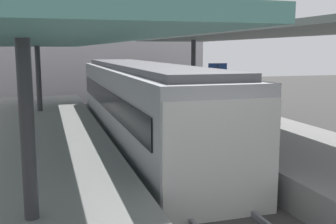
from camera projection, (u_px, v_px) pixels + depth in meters
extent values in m
plane|color=#383835|center=(165.00, 172.00, 12.63)|extent=(80.00, 80.00, 0.00)
cube|color=gray|center=(38.00, 167.00, 11.46)|extent=(4.40, 28.00, 1.00)
cube|color=gray|center=(272.00, 148.00, 13.65)|extent=(4.40, 28.00, 1.00)
cube|color=#423F3D|center=(165.00, 169.00, 12.61)|extent=(3.20, 28.00, 0.20)
cube|color=slate|center=(143.00, 166.00, 12.38)|extent=(0.08, 28.00, 0.14)
cube|color=slate|center=(187.00, 162.00, 12.79)|extent=(0.08, 28.00, 0.14)
cube|color=#ADADB2|center=(141.00, 106.00, 15.45)|extent=(2.70, 14.95, 2.90)
cube|color=silver|center=(223.00, 161.00, 8.38)|extent=(2.65, 0.08, 2.60)
cube|color=black|center=(105.00, 99.00, 15.01)|extent=(0.04, 13.75, 0.76)
cube|color=black|center=(175.00, 96.00, 15.80)|extent=(0.04, 13.75, 0.76)
cube|color=#515156|center=(141.00, 66.00, 15.22)|extent=(2.16, 14.20, 0.20)
cylinder|color=#333335|center=(27.00, 131.00, 6.52)|extent=(0.24, 0.24, 2.99)
cylinder|color=#333335|center=(39.00, 79.00, 18.43)|extent=(0.24, 0.24, 2.99)
cube|color=slate|center=(33.00, 41.00, 12.23)|extent=(4.18, 21.00, 0.16)
cylinder|color=#333335|center=(193.00, 73.00, 20.60)|extent=(0.24, 0.24, 3.31)
cube|color=slate|center=(255.00, 34.00, 14.37)|extent=(4.18, 21.00, 0.16)
cube|color=black|center=(233.00, 125.00, 14.06)|extent=(0.08, 0.32, 0.40)
cube|color=black|center=(260.00, 123.00, 14.37)|extent=(0.08, 0.32, 0.40)
cube|color=maroon|center=(247.00, 118.00, 14.18)|extent=(1.40, 0.40, 0.06)
cube|color=maroon|center=(245.00, 111.00, 14.31)|extent=(1.40, 0.06, 0.40)
cylinder|color=#262628|center=(217.00, 87.00, 18.43)|extent=(0.08, 0.08, 2.20)
cube|color=navy|center=(218.00, 67.00, 18.28)|extent=(0.90, 0.06, 0.32)
cylinder|color=#232328|center=(217.00, 98.00, 20.40)|extent=(0.28, 0.28, 0.80)
cylinder|color=maroon|center=(218.00, 84.00, 20.29)|extent=(0.36, 0.36, 0.59)
sphere|color=beige|center=(218.00, 76.00, 20.23)|extent=(0.22, 0.22, 0.22)
cylinder|color=navy|center=(263.00, 130.00, 11.84)|extent=(0.28, 0.28, 0.91)
cylinder|color=navy|center=(264.00, 105.00, 11.72)|extent=(0.36, 0.36, 0.63)
sphere|color=tan|center=(264.00, 90.00, 11.66)|extent=(0.22, 0.22, 0.22)
cube|color=#B7B2B7|center=(78.00, 28.00, 30.42)|extent=(18.00, 6.00, 11.00)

